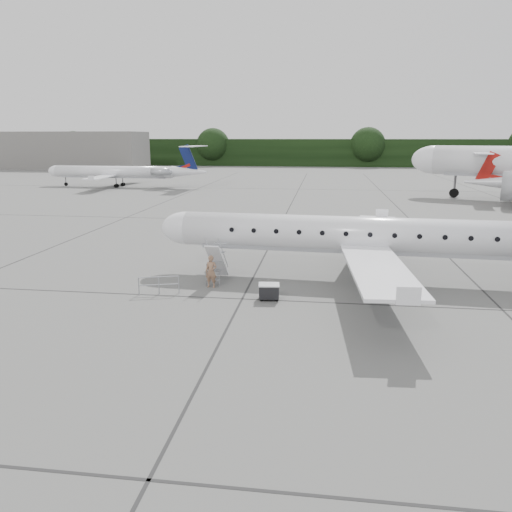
# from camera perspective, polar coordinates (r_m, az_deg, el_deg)

# --- Properties ---
(ground) EXTENTS (320.00, 320.00, 0.00)m
(ground) POSITION_cam_1_polar(r_m,az_deg,el_deg) (24.66, 7.99, -7.02)
(ground) COLOR slate
(ground) RESTS_ON ground
(treeline) EXTENTS (260.00, 4.00, 8.00)m
(treeline) POSITION_cam_1_polar(r_m,az_deg,el_deg) (153.19, 8.03, 11.60)
(treeline) COLOR black
(treeline) RESTS_ON ground
(terminal_building) EXTENTS (40.00, 14.00, 10.00)m
(terminal_building) POSITION_cam_1_polar(r_m,az_deg,el_deg) (150.32, -20.28, 11.27)
(terminal_building) COLOR slate
(terminal_building) RESTS_ON ground
(main_regional_jet) EXTENTS (31.37, 23.45, 7.73)m
(main_regional_jet) POSITION_cam_1_polar(r_m,az_deg,el_deg) (30.89, 13.24, 4.33)
(main_regional_jet) COLOR white
(main_regional_jet) RESTS_ON ground
(airstair) EXTENTS (0.98, 2.33, 2.42)m
(airstair) POSITION_cam_1_polar(r_m,az_deg,el_deg) (30.26, -4.48, -0.67)
(airstair) COLOR white
(airstair) RESTS_ON ground
(passenger) EXTENTS (0.73, 0.52, 1.90)m
(passenger) POSITION_cam_1_polar(r_m,az_deg,el_deg) (29.13, -5.15, -1.78)
(passenger) COLOR #8D664D
(passenger) RESTS_ON ground
(safety_railing) EXTENTS (2.13, 0.70, 1.00)m
(safety_railing) POSITION_cam_1_polar(r_m,az_deg,el_deg) (28.38, -11.04, -3.33)
(safety_railing) COLOR #989BA1
(safety_railing) RESTS_ON ground
(baggage_cart) EXTENTS (1.15, 0.97, 0.92)m
(baggage_cart) POSITION_cam_1_polar(r_m,az_deg,el_deg) (26.96, 1.49, -4.06)
(baggage_cart) COLOR black
(baggage_cart) RESTS_ON ground
(bg_regional_left) EXTENTS (28.41, 20.96, 7.26)m
(bg_regional_left) POSITION_cam_1_polar(r_m,az_deg,el_deg) (92.25, -16.01, 9.86)
(bg_regional_left) COLOR white
(bg_regional_left) RESTS_ON ground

